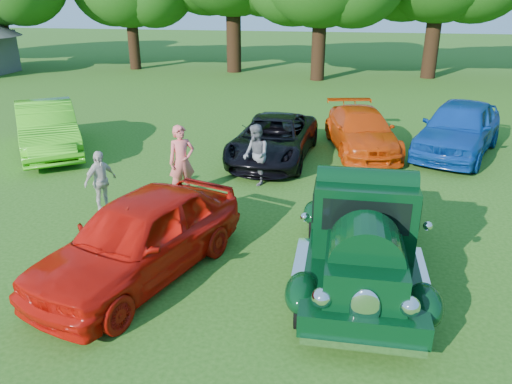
% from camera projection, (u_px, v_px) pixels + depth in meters
% --- Properties ---
extents(ground, '(120.00, 120.00, 0.00)m').
position_uv_depth(ground, '(267.00, 289.00, 8.87)').
color(ground, '#234F12').
rests_on(ground, ground).
extents(hero_pickup, '(2.37, 5.09, 1.99)m').
position_uv_depth(hero_pickup, '(361.00, 233.00, 9.02)').
color(hero_pickup, black).
rests_on(hero_pickup, ground).
extents(red_convertible, '(3.28, 4.95, 1.57)m').
position_uv_depth(red_convertible, '(139.00, 237.00, 9.05)').
color(red_convertible, '#BE1008').
rests_on(red_convertible, ground).
extents(back_car_lime, '(4.18, 5.00, 1.61)m').
position_uv_depth(back_car_lime, '(47.00, 128.00, 16.11)').
color(back_car_lime, '#3FBA18').
rests_on(back_car_lime, ground).
extents(back_car_black, '(2.57, 4.97, 1.34)m').
position_uv_depth(back_car_black, '(274.00, 139.00, 15.46)').
color(back_car_black, black).
rests_on(back_car_black, ground).
extents(back_car_orange, '(2.77, 4.90, 1.34)m').
position_uv_depth(back_car_orange, '(361.00, 131.00, 16.35)').
color(back_car_orange, '#C63806').
rests_on(back_car_orange, ground).
extents(back_car_blue, '(3.81, 5.43, 1.72)m').
position_uv_depth(back_car_blue, '(459.00, 128.00, 15.93)').
color(back_car_blue, navy).
rests_on(back_car_blue, ground).
extents(spectator_pink, '(0.81, 0.75, 1.86)m').
position_uv_depth(spectator_pink, '(182.00, 161.00, 12.58)').
color(spectator_pink, '#DF5E5C').
rests_on(spectator_pink, ground).
extents(spectator_grey, '(0.95, 1.01, 1.66)m').
position_uv_depth(spectator_grey, '(256.00, 155.00, 13.41)').
color(spectator_grey, slate).
rests_on(spectator_grey, ground).
extents(spectator_white, '(0.71, 0.94, 1.48)m').
position_uv_depth(spectator_white, '(100.00, 181.00, 11.82)').
color(spectator_white, beige).
rests_on(spectator_white, ground).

